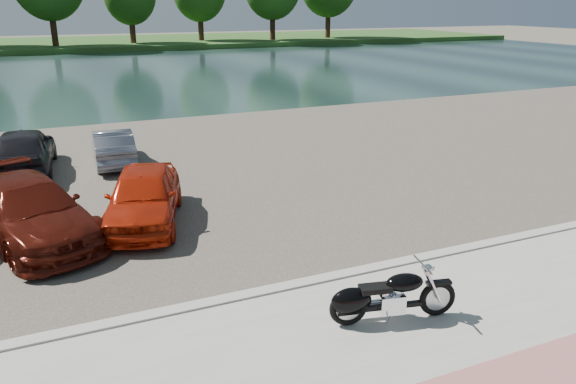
# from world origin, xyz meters

# --- Properties ---
(ground) EXTENTS (200.00, 200.00, 0.00)m
(ground) POSITION_xyz_m (0.00, 0.00, 0.00)
(ground) COLOR #595447
(ground) RESTS_ON ground
(promenade) EXTENTS (60.00, 6.00, 0.10)m
(promenade) POSITION_xyz_m (0.00, -1.00, 0.05)
(promenade) COLOR #9E9B94
(promenade) RESTS_ON ground
(kerb) EXTENTS (60.00, 0.30, 0.14)m
(kerb) POSITION_xyz_m (0.00, 2.00, 0.07)
(kerb) COLOR #9E9B94
(kerb) RESTS_ON ground
(parking_lot) EXTENTS (60.00, 18.00, 0.04)m
(parking_lot) POSITION_xyz_m (0.00, 11.00, 0.02)
(parking_lot) COLOR #3E3832
(parking_lot) RESTS_ON ground
(river) EXTENTS (120.00, 40.00, 0.00)m
(river) POSITION_xyz_m (0.00, 40.00, 0.00)
(river) COLOR #1A2E2D
(river) RESTS_ON ground
(far_bank) EXTENTS (120.00, 24.00, 0.60)m
(far_bank) POSITION_xyz_m (0.00, 72.00, 0.30)
(far_bank) COLOR #2B4C1B
(far_bank) RESTS_ON ground
(motorcycle) EXTENTS (2.30, 0.89, 1.05)m
(motorcycle) POSITION_xyz_m (-0.45, 0.18, 0.56)
(motorcycle) COLOR black
(motorcycle) RESTS_ON promenade
(car_3) EXTENTS (3.55, 5.44, 1.47)m
(car_3) POSITION_xyz_m (-6.01, 6.70, 0.77)
(car_3) COLOR #4D130B
(car_3) RESTS_ON parking_lot
(car_4) EXTENTS (2.86, 4.56, 1.45)m
(car_4) POSITION_xyz_m (-3.36, 6.71, 0.76)
(car_4) COLOR #B9250C
(car_4) RESTS_ON parking_lot
(car_8) EXTENTS (2.20, 4.61, 1.52)m
(car_8) POSITION_xyz_m (-6.16, 12.92, 0.80)
(car_8) COLOR black
(car_8) RESTS_ON parking_lot
(car_9) EXTENTS (1.47, 3.76, 1.22)m
(car_9) POSITION_xyz_m (-3.34, 12.81, 0.65)
(car_9) COLOR slate
(car_9) RESTS_ON parking_lot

